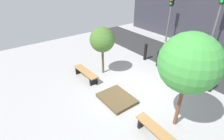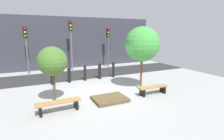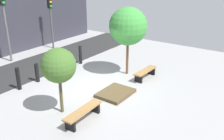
{
  "view_description": "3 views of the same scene",
  "coord_description": "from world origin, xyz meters",
  "px_view_note": "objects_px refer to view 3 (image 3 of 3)",
  "views": [
    {
      "loc": [
        4.59,
        -4.63,
        4.84
      ],
      "look_at": [
        -0.49,
        -0.82,
        1.22
      ],
      "focal_mm": 28.0,
      "sensor_mm": 36.0,
      "label": 1
    },
    {
      "loc": [
        -3.18,
        -7.81,
        3.06
      ],
      "look_at": [
        0.32,
        -0.49,
        1.33
      ],
      "focal_mm": 28.0,
      "sensor_mm": 36.0,
      "label": 2
    },
    {
      "loc": [
        -7.91,
        -6.33,
        4.97
      ],
      "look_at": [
        0.04,
        -0.72,
        1.08
      ],
      "focal_mm": 40.0,
      "sensor_mm": 36.0,
      "label": 3
    }
  ],
  "objects_px": {
    "bench_left": "(83,113)",
    "tree_behind_right_bench": "(128,26)",
    "tree_behind_left_bench": "(59,66)",
    "traffic_light_mid_west": "(4,14)",
    "bollard_right": "(68,60)",
    "bollard_center": "(53,65)",
    "bench_right": "(145,72)",
    "bollard_far_right": "(80,55)",
    "planter_bed": "(115,93)",
    "bollard_left": "(37,73)",
    "traffic_light_mid_east": "(51,13)",
    "bollard_far_left": "(18,79)"
  },
  "relations": [
    {
      "from": "tree_behind_right_bench",
      "to": "bollard_right",
      "type": "bearing_deg",
      "value": 113.34
    },
    {
      "from": "bollard_center",
      "to": "traffic_light_mid_east",
      "type": "relative_size",
      "value": 0.29
    },
    {
      "from": "tree_behind_right_bench",
      "to": "bench_left",
      "type": "bearing_deg",
      "value": -167.06
    },
    {
      "from": "bench_right",
      "to": "traffic_light_mid_east",
      "type": "relative_size",
      "value": 0.47
    },
    {
      "from": "bollard_center",
      "to": "bollard_right",
      "type": "relative_size",
      "value": 0.98
    },
    {
      "from": "traffic_light_mid_east",
      "to": "tree_behind_right_bench",
      "type": "bearing_deg",
      "value": -98.51
    },
    {
      "from": "bench_left",
      "to": "traffic_light_mid_west",
      "type": "bearing_deg",
      "value": 70.93
    },
    {
      "from": "tree_behind_left_bench",
      "to": "bollard_far_left",
      "type": "bearing_deg",
      "value": 85.08
    },
    {
      "from": "tree_behind_right_bench",
      "to": "traffic_light_mid_west",
      "type": "distance_m",
      "value": 6.98
    },
    {
      "from": "bollard_far_left",
      "to": "traffic_light_mid_east",
      "type": "xyz_separation_m",
      "value": [
        5.34,
        3.62,
        1.89
      ]
    },
    {
      "from": "bollard_right",
      "to": "planter_bed",
      "type": "bearing_deg",
      "value": -104.99
    },
    {
      "from": "traffic_light_mid_west",
      "to": "bollard_far_left",
      "type": "bearing_deg",
      "value": -119.53
    },
    {
      "from": "bollard_right",
      "to": "traffic_light_mid_east",
      "type": "relative_size",
      "value": 0.3
    },
    {
      "from": "bollard_far_right",
      "to": "planter_bed",
      "type": "bearing_deg",
      "value": -118.18
    },
    {
      "from": "bench_right",
      "to": "bollard_right",
      "type": "bearing_deg",
      "value": 109.93
    },
    {
      "from": "planter_bed",
      "to": "traffic_light_mid_east",
      "type": "xyz_separation_m",
      "value": [
        3.29,
        7.44,
        2.33
      ]
    },
    {
      "from": "bollard_left",
      "to": "bollard_right",
      "type": "relative_size",
      "value": 0.88
    },
    {
      "from": "tree_behind_left_bench",
      "to": "traffic_light_mid_west",
      "type": "bearing_deg",
      "value": 70.71
    },
    {
      "from": "bollard_left",
      "to": "bollard_center",
      "type": "relative_size",
      "value": 0.9
    },
    {
      "from": "bollard_center",
      "to": "traffic_light_mid_east",
      "type": "bearing_deg",
      "value": 47.71
    },
    {
      "from": "bollard_left",
      "to": "tree_behind_right_bench",
      "type": "bearing_deg",
      "value": -41.7
    },
    {
      "from": "bench_left",
      "to": "bollard_far_right",
      "type": "height_order",
      "value": "bollard_far_right"
    },
    {
      "from": "bollard_left",
      "to": "traffic_light_mid_east",
      "type": "bearing_deg",
      "value": 39.97
    },
    {
      "from": "tree_behind_left_bench",
      "to": "bollard_right",
      "type": "distance_m",
      "value": 4.66
    },
    {
      "from": "bench_right",
      "to": "bollard_far_left",
      "type": "xyz_separation_m",
      "value": [
        -4.35,
        4.02,
        0.21
      ]
    },
    {
      "from": "bench_right",
      "to": "bollard_far_left",
      "type": "relative_size",
      "value": 1.58
    },
    {
      "from": "planter_bed",
      "to": "bollard_right",
      "type": "distance_m",
      "value": 3.98
    },
    {
      "from": "bench_left",
      "to": "bollard_center",
      "type": "bearing_deg",
      "value": 57.91
    },
    {
      "from": "bench_left",
      "to": "tree_behind_right_bench",
      "type": "height_order",
      "value": "tree_behind_right_bench"
    },
    {
      "from": "bollard_center",
      "to": "bollard_far_right",
      "type": "distance_m",
      "value": 2.05
    },
    {
      "from": "tree_behind_left_bench",
      "to": "traffic_light_mid_west",
      "type": "relative_size",
      "value": 0.63
    },
    {
      "from": "tree_behind_right_bench",
      "to": "bollard_right",
      "type": "height_order",
      "value": "tree_behind_right_bench"
    },
    {
      "from": "bench_right",
      "to": "planter_bed",
      "type": "distance_m",
      "value": 2.32
    },
    {
      "from": "tree_behind_left_bench",
      "to": "traffic_light_mid_east",
      "type": "height_order",
      "value": "traffic_light_mid_east"
    },
    {
      "from": "tree_behind_right_bench",
      "to": "bollard_center",
      "type": "bearing_deg",
      "value": 127.84
    },
    {
      "from": "tree_behind_left_bench",
      "to": "bollard_center",
      "type": "xyz_separation_m",
      "value": [
        2.3,
        2.97,
        -1.35
      ]
    },
    {
      "from": "bench_right",
      "to": "bollard_far_right",
      "type": "distance_m",
      "value": 4.04
    },
    {
      "from": "bench_right",
      "to": "tree_behind_right_bench",
      "type": "height_order",
      "value": "tree_behind_right_bench"
    },
    {
      "from": "tree_behind_left_bench",
      "to": "bollard_left",
      "type": "distance_m",
      "value": 3.52
    },
    {
      "from": "traffic_light_mid_west",
      "to": "bollard_center",
      "type": "bearing_deg",
      "value": -90.0
    },
    {
      "from": "bollard_left",
      "to": "traffic_light_mid_east",
      "type": "distance_m",
      "value": 5.96
    },
    {
      "from": "tree_behind_right_bench",
      "to": "tree_behind_left_bench",
      "type": "bearing_deg",
      "value": -180.0
    },
    {
      "from": "bench_left",
      "to": "traffic_light_mid_east",
      "type": "height_order",
      "value": "traffic_light_mid_east"
    },
    {
      "from": "planter_bed",
      "to": "traffic_light_mid_west",
      "type": "height_order",
      "value": "traffic_light_mid_west"
    },
    {
      "from": "bollard_far_right",
      "to": "tree_behind_left_bench",
      "type": "bearing_deg",
      "value": -145.73
    },
    {
      "from": "bench_left",
      "to": "planter_bed",
      "type": "xyz_separation_m",
      "value": [
        2.3,
        0.2,
        -0.24
      ]
    },
    {
      "from": "tree_behind_left_bench",
      "to": "traffic_light_mid_west",
      "type": "height_order",
      "value": "traffic_light_mid_west"
    },
    {
      "from": "bench_right",
      "to": "bollard_center",
      "type": "bearing_deg",
      "value": 122.09
    },
    {
      "from": "bollard_far_right",
      "to": "traffic_light_mid_east",
      "type": "relative_size",
      "value": 0.31
    },
    {
      "from": "bollard_left",
      "to": "bench_right",
      "type": "bearing_deg",
      "value": -50.41
    }
  ]
}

